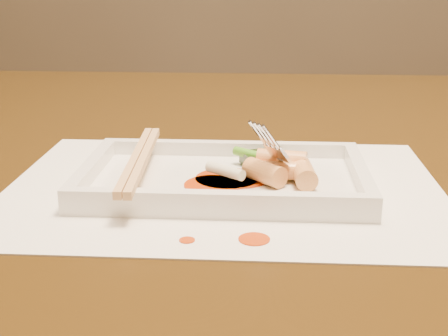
# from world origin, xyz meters

# --- Properties ---
(table) EXTENTS (1.40, 0.90, 0.75)m
(table) POSITION_xyz_m (0.00, 0.00, 0.65)
(table) COLOR black
(table) RESTS_ON ground
(placemat) EXTENTS (0.40, 0.30, 0.00)m
(placemat) POSITION_xyz_m (0.02, -0.18, 0.75)
(placemat) COLOR white
(placemat) RESTS_ON table
(sauce_splatter_a) EXTENTS (0.02, 0.02, 0.00)m
(sauce_splatter_a) POSITION_xyz_m (0.05, -0.29, 0.75)
(sauce_splatter_a) COLOR #C23605
(sauce_splatter_a) RESTS_ON placemat
(sauce_splatter_b) EXTENTS (0.01, 0.01, 0.00)m
(sauce_splatter_b) POSITION_xyz_m (0.00, -0.30, 0.75)
(sauce_splatter_b) COLOR #C23605
(sauce_splatter_b) RESTS_ON placemat
(plate_base) EXTENTS (0.26, 0.16, 0.01)m
(plate_base) POSITION_xyz_m (0.02, -0.18, 0.76)
(plate_base) COLOR white
(plate_base) RESTS_ON placemat
(plate_rim_far) EXTENTS (0.26, 0.01, 0.01)m
(plate_rim_far) POSITION_xyz_m (0.02, -0.11, 0.77)
(plate_rim_far) COLOR white
(plate_rim_far) RESTS_ON plate_base
(plate_rim_near) EXTENTS (0.26, 0.01, 0.01)m
(plate_rim_near) POSITION_xyz_m (0.02, -0.25, 0.77)
(plate_rim_near) COLOR white
(plate_rim_near) RESTS_ON plate_base
(plate_rim_left) EXTENTS (0.01, 0.14, 0.01)m
(plate_rim_left) POSITION_xyz_m (-0.10, -0.18, 0.77)
(plate_rim_left) COLOR white
(plate_rim_left) RESTS_ON plate_base
(plate_rim_right) EXTENTS (0.01, 0.14, 0.01)m
(plate_rim_right) POSITION_xyz_m (0.15, -0.18, 0.77)
(plate_rim_right) COLOR white
(plate_rim_right) RESTS_ON plate_base
(veg_piece) EXTENTS (0.05, 0.04, 0.01)m
(veg_piece) POSITION_xyz_m (0.06, -0.14, 0.77)
(veg_piece) COLOR black
(veg_piece) RESTS_ON plate_base
(scallion_white) EXTENTS (0.04, 0.03, 0.01)m
(scallion_white) POSITION_xyz_m (0.03, -0.19, 0.77)
(scallion_white) COLOR #EAEACC
(scallion_white) RESTS_ON plate_base
(scallion_green) EXTENTS (0.07, 0.06, 0.01)m
(scallion_green) POSITION_xyz_m (0.07, -0.16, 0.77)
(scallion_green) COLOR #409518
(scallion_green) RESTS_ON plate_base
(chopstick_a) EXTENTS (0.02, 0.20, 0.01)m
(chopstick_a) POSITION_xyz_m (-0.06, -0.18, 0.78)
(chopstick_a) COLOR tan
(chopstick_a) RESTS_ON plate_rim_near
(chopstick_b) EXTENTS (0.02, 0.20, 0.01)m
(chopstick_b) POSITION_xyz_m (-0.05, -0.18, 0.78)
(chopstick_b) COLOR tan
(chopstick_b) RESTS_ON plate_rim_near
(fork) EXTENTS (0.09, 0.10, 0.14)m
(fork) POSITION_xyz_m (0.09, -0.16, 0.83)
(fork) COLOR silver
(fork) RESTS_ON plate_base
(sauce_blob_0) EXTENTS (0.06, 0.06, 0.00)m
(sauce_blob_0) POSITION_xyz_m (0.03, -0.18, 0.76)
(sauce_blob_0) COLOR #C23605
(sauce_blob_0) RESTS_ON plate_base
(sauce_blob_1) EXTENTS (0.05, 0.05, 0.00)m
(sauce_blob_1) POSITION_xyz_m (0.04, -0.18, 0.76)
(sauce_blob_1) COLOR #C23605
(sauce_blob_1) RESTS_ON plate_base
(sauce_blob_2) EXTENTS (0.05, 0.05, 0.00)m
(sauce_blob_2) POSITION_xyz_m (0.01, -0.20, 0.76)
(sauce_blob_2) COLOR #C23605
(sauce_blob_2) RESTS_ON plate_base
(rice_cake_0) EXTENTS (0.05, 0.02, 0.02)m
(rice_cake_0) POSITION_xyz_m (0.08, -0.19, 0.77)
(rice_cake_0) COLOR #F2BC71
(rice_cake_0) RESTS_ON plate_base
(rice_cake_1) EXTENTS (0.02, 0.05, 0.02)m
(rice_cake_1) POSITION_xyz_m (0.10, -0.19, 0.77)
(rice_cake_1) COLOR #F2BC71
(rice_cake_1) RESTS_ON plate_base
(rice_cake_2) EXTENTS (0.05, 0.03, 0.02)m
(rice_cake_2) POSITION_xyz_m (0.08, -0.17, 0.78)
(rice_cake_2) COLOR #F2BC71
(rice_cake_2) RESTS_ON plate_base
(rice_cake_3) EXTENTS (0.04, 0.04, 0.02)m
(rice_cake_3) POSITION_xyz_m (0.06, -0.19, 0.77)
(rice_cake_3) COLOR #F2BC71
(rice_cake_3) RESTS_ON plate_base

